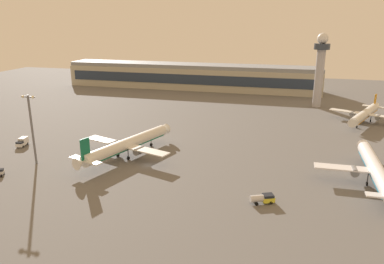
# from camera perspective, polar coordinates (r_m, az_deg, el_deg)

# --- Properties ---
(ground_plane) EXTENTS (416.00, 416.00, 0.00)m
(ground_plane) POSITION_cam_1_polar(r_m,az_deg,el_deg) (122.72, -6.71, -5.10)
(ground_plane) COLOR #605E5B
(terminal_building) EXTENTS (169.72, 22.40, 16.40)m
(terminal_building) POSITION_cam_1_polar(r_m,az_deg,el_deg) (255.63, -0.18, 8.49)
(terminal_building) COLOR #B2AD99
(terminal_building) RESTS_ON ground
(control_tower) EXTENTS (8.00, 8.00, 38.64)m
(control_tower) POSITION_cam_1_polar(r_m,az_deg,el_deg) (209.56, 18.96, 9.63)
(control_tower) COLOR #A8A8B2
(control_tower) RESTS_ON ground
(airplane_taxiway_distant) EXTENTS (34.25, 43.55, 11.47)m
(airplane_taxiway_distant) POSITION_cam_1_polar(r_m,az_deg,el_deg) (130.05, -9.90, -1.92)
(airplane_taxiway_distant) COLOR silver
(airplane_taxiway_distant) RESTS_ON ground
(airplane_mid_apron) EXTENTS (34.03, 43.80, 11.26)m
(airplane_mid_apron) POSITION_cam_1_polar(r_m,az_deg,el_deg) (119.82, 26.25, -5.20)
(airplane_mid_apron) COLOR white
(airplane_mid_apron) RESTS_ON ground
(airplane_terminal_side) EXTENTS (30.95, 39.21, 10.57)m
(airplane_terminal_side) POSITION_cam_1_polar(r_m,az_deg,el_deg) (188.10, 24.90, 2.52)
(airplane_terminal_side) COLOR silver
(airplane_terminal_side) RESTS_ON ground
(fuel_truck) EXTENTS (6.60, 4.57, 2.35)m
(fuel_truck) POSITION_cam_1_polar(r_m,az_deg,el_deg) (99.65, 10.76, -9.89)
(fuel_truck) COLOR yellow
(fuel_truck) RESTS_ON ground
(catering_truck) EXTENTS (3.34, 5.98, 3.05)m
(catering_truck) POSITION_cam_1_polar(r_m,az_deg,el_deg) (153.35, -24.44, -1.39)
(catering_truck) COLOR white
(catering_truck) RESTS_ON ground
(pushback_tug) EXTENTS (2.82, 3.52, 2.05)m
(pushback_tug) POSITION_cam_1_polar(r_m,az_deg,el_deg) (128.30, -27.17, -5.44)
(pushback_tug) COLOR white
(pushback_tug) RESTS_ON ground
(apron_light_west) EXTENTS (4.80, 0.90, 22.95)m
(apron_light_west) POSITION_cam_1_polar(r_m,az_deg,el_deg) (129.81, -23.26, 1.02)
(apron_light_west) COLOR slate
(apron_light_west) RESTS_ON ground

